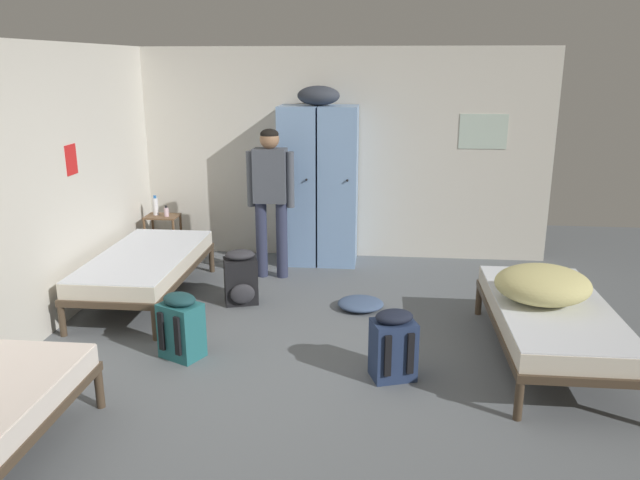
# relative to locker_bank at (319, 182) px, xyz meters

# --- Properties ---
(ground_plane) EXTENTS (9.41, 9.41, 0.00)m
(ground_plane) POSITION_rel_locker_bank_xyz_m (0.25, -2.66, -0.97)
(ground_plane) COLOR slate
(room_backdrop) EXTENTS (4.93, 5.94, 2.50)m
(room_backdrop) POSITION_rel_locker_bank_xyz_m (-1.07, -1.31, 0.28)
(room_backdrop) COLOR beige
(room_backdrop) RESTS_ON ground_plane
(locker_bank) EXTENTS (0.90, 0.55, 2.07)m
(locker_bank) POSITION_rel_locker_bank_xyz_m (0.00, 0.00, 0.00)
(locker_bank) COLOR #7A9ECC
(locker_bank) RESTS_ON ground_plane
(shelf_unit) EXTENTS (0.38, 0.30, 0.57)m
(shelf_unit) POSITION_rel_locker_bank_xyz_m (-1.85, -0.18, -0.62)
(shelf_unit) COLOR brown
(shelf_unit) RESTS_ON ground_plane
(bed_left_rear) EXTENTS (0.90, 1.90, 0.49)m
(bed_left_rear) POSITION_rel_locker_bank_xyz_m (-1.60, -1.43, -0.59)
(bed_left_rear) COLOR #473828
(bed_left_rear) RESTS_ON ground_plane
(bed_right) EXTENTS (0.90, 1.90, 0.49)m
(bed_right) POSITION_rel_locker_bank_xyz_m (2.10, -2.40, -0.59)
(bed_right) COLOR #473828
(bed_right) RESTS_ON ground_plane
(bedding_heap) EXTENTS (0.74, 0.64, 0.29)m
(bedding_heap) POSITION_rel_locker_bank_xyz_m (2.02, -2.37, -0.33)
(bedding_heap) COLOR #D1C67F
(bedding_heap) RESTS_ON bed_right
(person_traveler) EXTENTS (0.52, 0.22, 1.65)m
(person_traveler) POSITION_rel_locker_bank_xyz_m (-0.46, -0.59, 0.02)
(person_traveler) COLOR #2D334C
(person_traveler) RESTS_ON ground_plane
(water_bottle) EXTENTS (0.06, 0.06, 0.24)m
(water_bottle) POSITION_rel_locker_bank_xyz_m (-1.93, -0.16, -0.29)
(water_bottle) COLOR white
(water_bottle) RESTS_ON shelf_unit
(lotion_bottle) EXTENTS (0.05, 0.05, 0.13)m
(lotion_bottle) POSITION_rel_locker_bank_xyz_m (-1.78, -0.22, -0.34)
(lotion_bottle) COLOR beige
(lotion_bottle) RESTS_ON shelf_unit
(backpack_black) EXTENTS (0.38, 0.39, 0.55)m
(backpack_black) POSITION_rel_locker_bank_xyz_m (-0.63, -1.42, -0.71)
(backpack_black) COLOR black
(backpack_black) RESTS_ON ground_plane
(backpack_navy) EXTENTS (0.38, 0.39, 0.55)m
(backpack_navy) POSITION_rel_locker_bank_xyz_m (0.85, -2.80, -0.71)
(backpack_navy) COLOR navy
(backpack_navy) RESTS_ON ground_plane
(backpack_teal) EXTENTS (0.39, 0.41, 0.55)m
(backpack_teal) POSITION_rel_locker_bank_xyz_m (-0.85, -2.62, -0.71)
(backpack_teal) COLOR #23666B
(backpack_teal) RESTS_ON ground_plane
(clothes_pile_denim) EXTENTS (0.45, 0.42, 0.10)m
(clothes_pile_denim) POSITION_rel_locker_bank_xyz_m (0.56, -1.45, -0.92)
(clothes_pile_denim) COLOR #42567A
(clothes_pile_denim) RESTS_ON ground_plane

